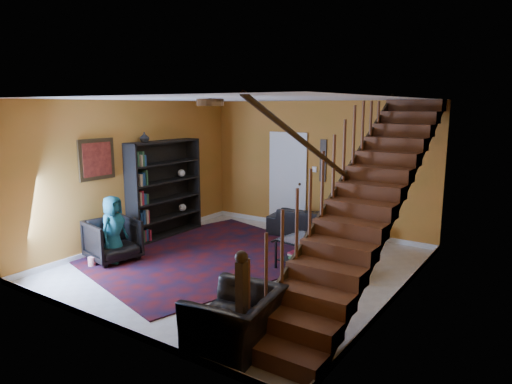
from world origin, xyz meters
TOP-DOWN VIEW (x-y plane):
  - floor at (0.00, 0.00)m, footprint 5.50×5.50m
  - room at (-1.33, 1.33)m, footprint 5.50×5.50m
  - staircase at (2.12, -0.00)m, footprint 0.95×5.02m
  - bookshelf at (-2.40, 0.60)m, footprint 0.35×1.80m
  - door at (-0.70, 2.73)m, footprint 0.82×0.05m
  - framed_picture at (-2.57, -0.90)m, footprint 0.04×0.74m
  - wall_hanging at (0.15, 2.73)m, footprint 0.14×0.03m
  - ceiling_fixture at (0.00, -0.80)m, footprint 0.40×0.40m
  - rug at (-0.92, 0.04)m, footprint 4.46×4.81m
  - sofa at (0.27, 2.30)m, footprint 2.10×1.03m
  - armchair_left at (-2.05, -1.06)m, footprint 0.97×0.95m
  - armchair_right at (1.50, -2.25)m, footprint 1.02×1.13m
  - person_adult_a at (0.59, 2.35)m, footprint 0.44×0.30m
  - person_adult_b at (0.63, 2.35)m, footprint 0.70×0.56m
  - person_child at (-1.95, -1.11)m, footprint 0.50×0.65m
  - coffee_table at (1.17, 0.51)m, footprint 1.39×0.95m
  - cup_a at (1.49, 0.52)m, footprint 0.17×0.17m
  - cup_b at (1.13, 0.64)m, footprint 0.11×0.11m
  - bowl at (1.28, 0.48)m, footprint 0.25×0.25m
  - vase at (-2.41, 0.10)m, footprint 0.18×0.18m
  - popcorn_bucket at (-2.10, -1.48)m, footprint 0.14×0.14m

SIDE VIEW (x-z plane):
  - floor at x=0.00m, z-range 0.00..0.00m
  - rug at x=-0.92m, z-range 0.00..0.02m
  - room at x=-1.33m, z-range -2.70..2.80m
  - popcorn_bucket at x=-2.10m, z-range 0.02..0.17m
  - person_adult_a at x=0.59m, z-range -0.45..0.72m
  - person_adult_b at x=0.63m, z-range -0.45..0.95m
  - coffee_table at x=1.17m, z-range 0.04..0.53m
  - sofa at x=0.27m, z-range 0.00..0.59m
  - armchair_right at x=1.50m, z-range 0.00..0.66m
  - armchair_left at x=-2.05m, z-range 0.00..0.74m
  - bowl at x=1.28m, z-range 0.49..0.54m
  - cup_b at x=1.13m, z-range 0.49..0.58m
  - cup_a at x=1.49m, z-range 0.49..0.59m
  - person_child at x=-1.95m, z-range 0.00..1.19m
  - bookshelf at x=-2.40m, z-range -0.04..1.96m
  - door at x=-0.70m, z-range 0.00..2.05m
  - staircase at x=2.12m, z-range -0.19..2.99m
  - wall_hanging at x=0.15m, z-range 1.10..2.00m
  - framed_picture at x=-2.57m, z-range 1.38..2.12m
  - vase at x=-2.41m, z-range 2.00..2.19m
  - ceiling_fixture at x=0.00m, z-range 2.69..2.79m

